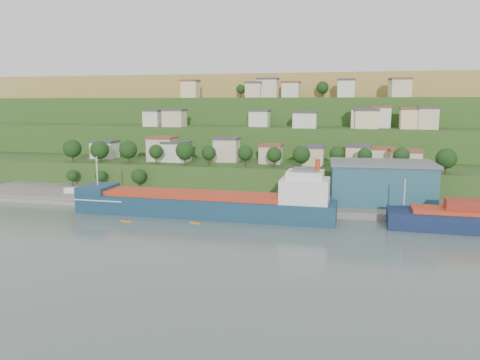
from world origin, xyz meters
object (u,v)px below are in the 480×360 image
(caravan, at_px, (73,191))
(kayak_orange, at_px, (126,221))
(cargo_ship_near, at_px, (211,205))
(warehouse, at_px, (381,182))

(caravan, height_order, kayak_orange, caravan)
(cargo_ship_near, xyz_separation_m, warehouse, (48.35, 20.68, 5.30))
(cargo_ship_near, distance_m, warehouse, 52.85)
(cargo_ship_near, bearing_deg, caravan, 166.57)
(cargo_ship_near, height_order, kayak_orange, cargo_ship_near)
(cargo_ship_near, relative_size, warehouse, 2.38)
(cargo_ship_near, xyz_separation_m, caravan, (-53.38, 12.96, -0.60))
(warehouse, bearing_deg, cargo_ship_near, -160.11)
(cargo_ship_near, height_order, warehouse, cargo_ship_near)
(caravan, bearing_deg, warehouse, -5.46)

